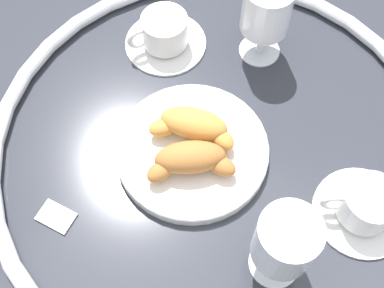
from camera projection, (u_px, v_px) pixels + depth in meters
ground_plane at (216, 147)px, 0.76m from camera, size 2.20×2.20×0.00m
table_chrome_rim at (217, 143)px, 0.75m from camera, size 0.68×0.68×0.02m
pastry_plate at (192, 150)px, 0.74m from camera, size 0.23×0.23×0.02m
croissant_large at (193, 126)px, 0.73m from camera, size 0.13×0.09×0.04m
croissant_small at (190, 160)px, 0.70m from camera, size 0.12×0.11×0.04m
coffee_cup_near at (164, 34)px, 0.83m from camera, size 0.14×0.14×0.06m
coffee_cup_far at (365, 206)px, 0.68m from camera, size 0.14×0.14×0.06m
juice_glass_left at (266, 12)px, 0.76m from camera, size 0.08×0.08×0.14m
juice_glass_right at (285, 243)px, 0.59m from camera, size 0.08×0.08×0.14m
sugar_packet at (56, 216)px, 0.70m from camera, size 0.05×0.04×0.01m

